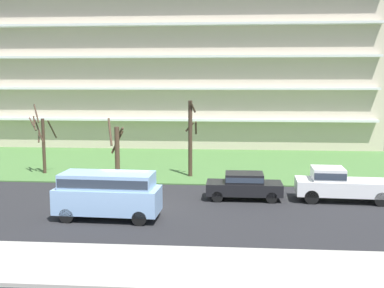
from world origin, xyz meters
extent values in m
plane|color=#232326|center=(0.00, 0.00, 0.00)|extent=(160.00, 160.00, 0.00)
cube|color=#ADA89E|center=(0.00, -8.00, 0.07)|extent=(80.00, 4.00, 0.15)
cube|color=#477238|center=(0.00, 14.00, 0.04)|extent=(80.00, 16.00, 0.08)
cube|color=beige|center=(0.00, 27.61, 9.28)|extent=(41.04, 11.21, 18.56)
cube|color=silver|center=(0.00, 21.55, 3.09)|extent=(39.40, 0.90, 0.24)
cube|color=silver|center=(0.00, 21.55, 6.19)|extent=(39.40, 0.90, 0.24)
cube|color=silver|center=(0.00, 21.55, 9.28)|extent=(39.40, 0.90, 0.24)
cube|color=silver|center=(0.00, 21.55, 12.38)|extent=(39.40, 0.90, 0.24)
cylinder|color=#423023|center=(-8.33, 8.84, 2.08)|extent=(0.24, 0.24, 4.16)
cylinder|color=#423023|center=(-8.63, 8.75, 2.83)|extent=(0.31, 0.70, 0.85)
cylinder|color=#423023|center=(-8.51, 8.49, 3.29)|extent=(0.83, 0.49, 1.66)
cylinder|color=#423023|center=(-8.67, 8.55, 4.56)|extent=(0.71, 0.81, 1.34)
cylinder|color=#423023|center=(-8.89, 8.59, 3.95)|extent=(0.62, 1.20, 0.75)
cylinder|color=#423023|center=(-7.63, 8.82, 3.37)|extent=(0.15, 1.48, 1.47)
cylinder|color=#423023|center=(-8.90, 8.37, 3.80)|extent=(1.05, 1.24, 0.91)
cylinder|color=#4C3828|center=(-2.66, 8.28, 1.82)|extent=(0.35, 0.35, 3.64)
cylinder|color=#4C3828|center=(-2.46, 8.53, 3.27)|extent=(0.67, 0.59, 0.70)
cylinder|color=#4C3828|center=(-3.10, 8.09, 3.31)|extent=(0.60, 1.07, 1.93)
cylinder|color=#4C3828|center=(-2.74, 8.68, 2.49)|extent=(0.96, 0.34, 1.68)
cylinder|color=#423023|center=(2.61, 8.59, 2.77)|extent=(0.29, 0.29, 5.53)
cylinder|color=#423023|center=(2.80, 8.43, 5.12)|extent=(0.49, 0.55, 0.89)
cylinder|color=#423023|center=(3.01, 8.61, 3.59)|extent=(0.18, 0.92, 1.02)
cylinder|color=#423023|center=(2.54, 8.87, 3.61)|extent=(0.68, 0.29, 0.70)
cube|color=#8CB2E0|center=(-0.67, -2.00, 0.98)|extent=(5.28, 2.22, 1.25)
cube|color=#8CB2E0|center=(-0.67, -2.00, 1.98)|extent=(4.67, 2.03, 0.75)
cube|color=#2D3847|center=(-0.67, -2.00, 1.98)|extent=(4.58, 2.07, 0.41)
cylinder|color=black|center=(1.19, -1.19, 0.36)|extent=(0.73, 0.25, 0.72)
cylinder|color=black|center=(1.11, -2.97, 0.36)|extent=(0.73, 0.25, 0.72)
cylinder|color=black|center=(-2.45, -1.03, 0.36)|extent=(0.73, 0.25, 0.72)
cylinder|color=black|center=(-2.52, -2.81, 0.36)|extent=(0.73, 0.25, 0.72)
cube|color=black|center=(6.28, 2.50, 0.67)|extent=(4.41, 1.82, 0.70)
cube|color=black|center=(6.28, 2.50, 1.29)|extent=(2.21, 1.66, 0.55)
cube|color=#2D3847|center=(6.28, 2.50, 1.29)|extent=(2.16, 1.70, 0.30)
cylinder|color=black|center=(4.74, 1.72, 0.32)|extent=(0.64, 0.22, 0.64)
cylinder|color=black|center=(4.75, 3.30, 0.32)|extent=(0.64, 0.22, 0.64)
cylinder|color=black|center=(7.82, 1.70, 0.32)|extent=(0.64, 0.22, 0.64)
cylinder|color=black|center=(7.83, 3.28, 0.32)|extent=(0.64, 0.22, 0.64)
cube|color=white|center=(11.99, 2.50, 0.82)|extent=(5.50, 2.29, 0.85)
cube|color=white|center=(11.09, 2.55, 1.60)|extent=(1.90, 1.93, 0.70)
cube|color=#2D3847|center=(11.09, 2.55, 1.60)|extent=(1.86, 1.97, 0.38)
cylinder|color=black|center=(10.05, 1.71, 0.40)|extent=(0.81, 0.26, 0.80)
cylinder|color=black|center=(10.15, 3.49, 0.40)|extent=(0.81, 0.26, 0.80)
cylinder|color=black|center=(13.83, 1.51, 0.40)|extent=(0.81, 0.26, 0.80)
cylinder|color=black|center=(13.92, 3.29, 0.40)|extent=(0.81, 0.26, 0.80)
camera|label=1|loc=(5.34, -24.30, 6.88)|focal=43.47mm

